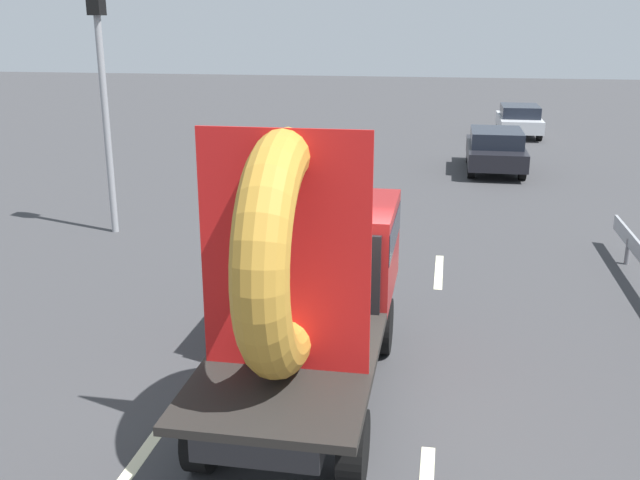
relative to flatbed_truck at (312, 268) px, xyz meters
The scene contains 8 objects.
ground_plane 1.77m from the flatbed_truck, 66.90° to the right, with size 120.00×120.00×0.00m, color #38383A.
flatbed_truck is the anchor object (origin of this frame).
distant_sedan 16.30m from the flatbed_truck, 78.30° to the left, with size 1.85×4.32×1.41m.
traffic_light 9.32m from the flatbed_truck, 132.32° to the left, with size 0.42×0.36×5.90m.
lane_dash_left_near 3.16m from the flatbed_truck, 128.69° to the right, with size 2.84×0.16×0.01m, color beige.
lane_dash_left_far 6.49m from the flatbed_truck, 105.29° to the left, with size 2.99×0.16×0.01m, color beige.
lane_dash_right_far 5.66m from the flatbed_truck, 72.18° to the left, with size 2.08×0.16×0.01m, color beige.
oncoming_car 24.74m from the flatbed_truck, 78.87° to the left, with size 1.77×4.14×1.35m.
Camera 1 is at (1.55, -8.53, 4.85)m, focal length 40.33 mm.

